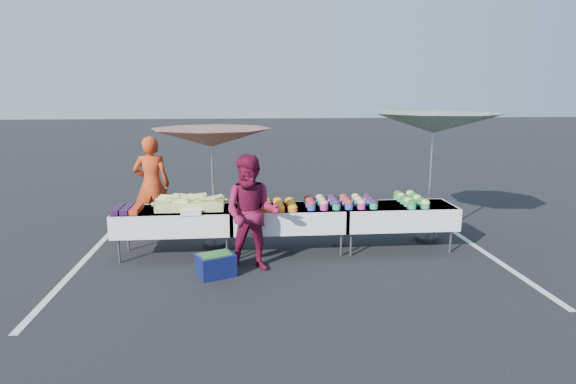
{
  "coord_description": "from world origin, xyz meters",
  "views": [
    {
      "loc": [
        -0.67,
        -7.49,
        2.58
      ],
      "look_at": [
        0.0,
        0.0,
        1.0
      ],
      "focal_mm": 30.0,
      "sensor_mm": 36.0,
      "label": 1
    }
  ],
  "objects": [
    {
      "name": "ground",
      "position": [
        0.0,
        0.0,
        0.0
      ],
      "size": [
        80.0,
        80.0,
        0.0
      ],
      "primitive_type": "plane",
      "color": "black"
    },
    {
      "name": "stripe_left",
      "position": [
        -3.2,
        0.0,
        0.0
      ],
      "size": [
        0.1,
        5.0,
        0.0
      ],
      "primitive_type": "cube",
      "color": "silver",
      "rests_on": "ground"
    },
    {
      "name": "stripe_right",
      "position": [
        3.2,
        0.0,
        0.0
      ],
      "size": [
        0.1,
        5.0,
        0.0
      ],
      "primitive_type": "cube",
      "color": "silver",
      "rests_on": "ground"
    },
    {
      "name": "table_left",
      "position": [
        -1.8,
        0.0,
        0.58
      ],
      "size": [
        1.86,
        0.81,
        0.75
      ],
      "color": "white",
      "rests_on": "ground"
    },
    {
      "name": "table_center",
      "position": [
        0.0,
        0.0,
        0.58
      ],
      "size": [
        1.86,
        0.81,
        0.75
      ],
      "color": "white",
      "rests_on": "ground"
    },
    {
      "name": "table_right",
      "position": [
        1.8,
        0.0,
        0.58
      ],
      "size": [
        1.86,
        0.81,
        0.75
      ],
      "color": "white",
      "rests_on": "ground"
    },
    {
      "name": "berry_punnets",
      "position": [
        -2.51,
        -0.06,
        0.79
      ],
      "size": [
        0.4,
        0.54,
        0.08
      ],
      "color": "black",
      "rests_on": "table_left"
    },
    {
      "name": "corn_pile",
      "position": [
        -1.55,
        0.05,
        0.84
      ],
      "size": [
        1.16,
        0.57,
        0.26
      ],
      "color": "#D9D96F",
      "rests_on": "table_left"
    },
    {
      "name": "plastic_bags",
      "position": [
        -1.5,
        -0.3,
        0.78
      ],
      "size": [
        0.3,
        0.25,
        0.05
      ],
      "primitive_type": "cube",
      "color": "white",
      "rests_on": "table_left"
    },
    {
      "name": "carrot_bowls",
      "position": [
        -0.25,
        -0.01,
        0.8
      ],
      "size": [
        0.75,
        0.69,
        0.11
      ],
      "color": "orange",
      "rests_on": "table_center"
    },
    {
      "name": "potato_cups",
      "position": [
        0.85,
        0.0,
        0.83
      ],
      "size": [
        1.14,
        0.58,
        0.16
      ],
      "color": "blue",
      "rests_on": "table_right"
    },
    {
      "name": "bean_baskets",
      "position": [
        2.06,
        0.08,
        0.82
      ],
      "size": [
        0.36,
        0.86,
        0.15
      ],
      "color": "#259762",
      "rests_on": "table_right"
    },
    {
      "name": "vendor",
      "position": [
        -2.39,
        1.37,
        0.9
      ],
      "size": [
        0.66,
        0.44,
        1.8
      ],
      "primitive_type": "imported",
      "rotation": [
        0.0,
        0.0,
        3.13
      ],
      "color": "#BD3815",
      "rests_on": "ground"
    },
    {
      "name": "customer",
      "position": [
        -0.6,
        -0.75,
        0.85
      ],
      "size": [
        0.95,
        0.81,
        1.7
      ],
      "primitive_type": "imported",
      "rotation": [
        0.0,
        0.0,
        -0.22
      ],
      "color": "maroon",
      "rests_on": "ground"
    },
    {
      "name": "umbrella_left",
      "position": [
        -1.22,
        0.4,
        1.83
      ],
      "size": [
        2.16,
        2.16,
        2.02
      ],
      "rotation": [
        0.0,
        0.0,
        -0.1
      ],
      "color": "black",
      "rests_on": "ground"
    },
    {
      "name": "umbrella_right",
      "position": [
        2.5,
        0.41,
        2.04
      ],
      "size": [
        2.66,
        2.66,
        2.25
      ],
      "rotation": [
        0.0,
        0.0,
        0.24
      ],
      "color": "black",
      "rests_on": "ground"
    },
    {
      "name": "storage_bin",
      "position": [
        -1.12,
        -0.96,
        0.17
      ],
      "size": [
        0.61,
        0.54,
        0.33
      ],
      "rotation": [
        0.0,
        0.0,
        0.42
      ],
      "color": "#0D1443",
      "rests_on": "ground"
    }
  ]
}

